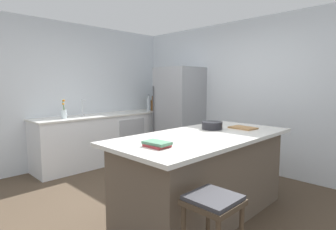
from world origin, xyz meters
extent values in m
plane|color=#4C3D2D|center=(0.00, 0.00, 0.00)|extent=(7.20, 7.20, 0.00)
cube|color=silver|center=(0.00, 2.25, 1.30)|extent=(6.00, 0.10, 2.60)
cube|color=silver|center=(-2.45, 0.00, 1.30)|extent=(0.10, 6.00, 2.60)
cube|color=white|center=(-2.09, 0.72, 0.45)|extent=(0.63, 2.75, 0.89)
cube|color=silver|center=(-2.09, 0.72, 0.91)|extent=(0.66, 2.78, 0.03)
cube|color=#B2B5BA|center=(-1.77, 1.07, 0.45)|extent=(0.01, 0.60, 0.75)
cube|color=brown|center=(0.57, 0.28, 0.45)|extent=(0.90, 2.02, 0.89)
cube|color=silver|center=(0.57, 0.28, 0.91)|extent=(1.06, 2.22, 0.04)
cube|color=#93969B|center=(-1.23, 1.84, 0.91)|extent=(0.79, 0.73, 1.82)
cylinder|color=#4C4C51|center=(-1.58, 1.45, 1.00)|extent=(0.02, 0.02, 0.91)
cylinder|color=#473828|center=(1.15, -0.41, 0.31)|extent=(0.04, 0.04, 0.63)
cube|color=#473828|center=(1.30, -0.56, 0.65)|extent=(0.36, 0.36, 0.04)
cube|color=#38383D|center=(1.30, -0.56, 0.68)|extent=(0.34, 0.34, 0.03)
cylinder|color=silver|center=(-2.15, 0.24, 0.93)|extent=(0.05, 0.05, 0.02)
cylinder|color=silver|center=(-2.15, 0.24, 1.08)|extent=(0.02, 0.02, 0.28)
cylinder|color=silver|center=(-2.09, 0.24, 1.20)|extent=(0.14, 0.02, 0.02)
cylinder|color=silver|center=(-2.01, -0.17, 0.99)|extent=(0.09, 0.09, 0.15)
cylinder|color=#4C7F3D|center=(-2.03, -0.16, 1.10)|extent=(0.01, 0.03, 0.24)
sphere|color=orange|center=(-2.03, -0.16, 1.22)|extent=(0.04, 0.04, 0.04)
cylinder|color=#4C7F3D|center=(-2.01, -0.17, 1.07)|extent=(0.01, 0.01, 0.19)
sphere|color=orange|center=(-2.01, -0.17, 1.17)|extent=(0.04, 0.04, 0.04)
cylinder|color=#4C7F3D|center=(-2.00, -0.16, 1.10)|extent=(0.01, 0.04, 0.24)
sphere|color=orange|center=(-2.00, -0.16, 1.22)|extent=(0.04, 0.04, 0.04)
cylinder|color=#19381E|center=(-2.14, 2.01, 1.05)|extent=(0.07, 0.07, 0.25)
cylinder|color=#19381E|center=(-2.14, 2.01, 1.22)|extent=(0.03, 0.03, 0.09)
cylinder|color=black|center=(-2.14, 2.01, 1.27)|extent=(0.04, 0.04, 0.01)
cylinder|color=#5B3319|center=(-2.06, 1.90, 1.00)|extent=(0.07, 0.07, 0.17)
cylinder|color=#5B3319|center=(-2.06, 1.90, 1.11)|extent=(0.02, 0.02, 0.05)
cylinder|color=black|center=(-2.06, 1.90, 1.15)|extent=(0.02, 0.02, 0.01)
cylinder|color=brown|center=(-2.00, 1.81, 1.03)|extent=(0.08, 0.08, 0.22)
cylinder|color=brown|center=(-2.00, 1.81, 1.19)|extent=(0.03, 0.03, 0.09)
cylinder|color=black|center=(-2.00, 1.81, 1.24)|extent=(0.03, 0.03, 0.01)
cylinder|color=silver|center=(-2.02, 1.72, 1.05)|extent=(0.07, 0.07, 0.27)
cylinder|color=silver|center=(-2.02, 1.72, 1.22)|extent=(0.03, 0.03, 0.07)
cylinder|color=black|center=(-2.02, 1.72, 1.26)|extent=(0.03, 0.03, 0.01)
cube|color=#A83338|center=(0.63, -0.49, 0.94)|extent=(0.22, 0.17, 0.02)
cube|color=#4C7F60|center=(0.63, -0.49, 0.97)|extent=(0.26, 0.17, 0.03)
cylinder|color=black|center=(0.42, 0.65, 0.98)|extent=(0.26, 0.26, 0.09)
cube|color=#9E7042|center=(0.67, 0.97, 0.94)|extent=(0.33, 0.25, 0.02)
camera|label=1|loc=(2.39, -2.11, 1.50)|focal=28.85mm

